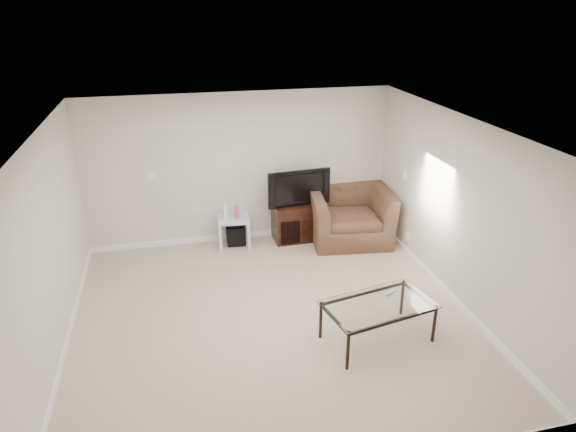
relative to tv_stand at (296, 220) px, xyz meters
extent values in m
plane|color=tan|center=(-0.90, -2.28, -0.33)|extent=(5.00, 5.00, 0.00)
plane|color=white|center=(-0.90, -2.28, 2.17)|extent=(5.00, 5.00, 0.00)
cube|color=silver|center=(-0.90, 0.22, 0.92)|extent=(5.00, 0.02, 2.50)
cube|color=silver|center=(-3.40, -2.28, 0.92)|extent=(0.02, 5.00, 2.50)
cube|color=silver|center=(1.60, -2.28, 0.92)|extent=(0.02, 5.00, 2.50)
cube|color=white|center=(-2.30, 0.21, 0.92)|extent=(0.12, 0.02, 0.12)
cube|color=white|center=(1.59, -0.68, 0.92)|extent=(0.02, 0.09, 0.13)
cube|color=white|center=(1.59, -0.98, -0.03)|extent=(0.02, 0.08, 0.12)
cube|color=black|center=(0.00, -0.04, 0.22)|extent=(0.41, 0.29, 0.06)
imported|color=black|center=(0.00, -0.03, 0.63)|extent=(1.00, 0.28, 0.61)
cube|color=black|center=(-1.04, 0.02, -0.15)|extent=(0.32, 0.32, 0.31)
cube|color=white|center=(-1.20, -0.01, 0.28)|extent=(0.06, 0.17, 0.23)
cube|color=#CC4C4C|center=(-1.01, -0.03, 0.27)|extent=(0.06, 0.15, 0.20)
imported|color=#543323|center=(0.87, -0.24, 0.27)|extent=(1.46, 1.05, 1.19)
cube|color=#B2B2B7|center=(0.47, -2.81, 0.19)|extent=(0.20, 0.15, 0.02)
camera|label=1|loc=(-1.98, -7.76, 3.52)|focal=32.00mm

